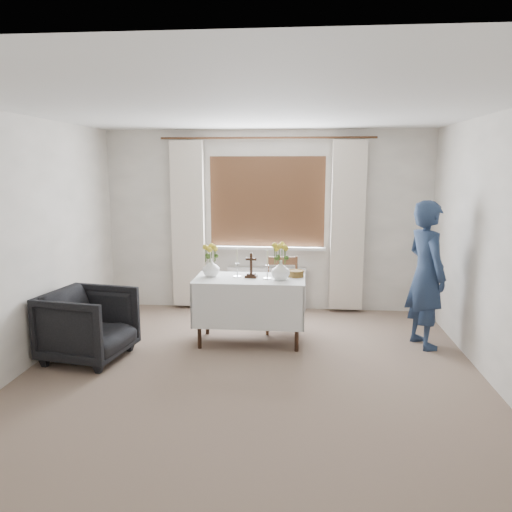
{
  "coord_description": "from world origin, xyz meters",
  "views": [
    {
      "loc": [
        0.45,
        -4.41,
        2.01
      ],
      "look_at": [
        -0.01,
        0.86,
        1.05
      ],
      "focal_mm": 35.0,
      "sensor_mm": 36.0,
      "label": 1
    }
  ],
  "objects": [
    {
      "name": "armchair",
      "position": [
        -1.74,
        0.42,
        0.37
      ],
      "size": [
        0.94,
        0.92,
        0.74
      ],
      "primitive_type": "imported",
      "rotation": [
        0.0,
        0.0,
        1.4
      ],
      "color": "black",
      "rests_on": "ground"
    },
    {
      "name": "candlestick_left",
      "position": [
        -0.25,
        1.1,
        0.92
      ],
      "size": [
        0.11,
        0.11,
        0.33
      ],
      "primitive_type": null,
      "rotation": [
        0.0,
        0.0,
        -0.21
      ],
      "color": "silver",
      "rests_on": "altar_table"
    },
    {
      "name": "flower_vase_left",
      "position": [
        -0.55,
        1.1,
        0.87
      ],
      "size": [
        0.24,
        0.24,
        0.21
      ],
      "primitive_type": "imported",
      "rotation": [
        0.0,
        0.0,
        0.24
      ],
      "color": "white",
      "rests_on": "altar_table"
    },
    {
      "name": "flower_vase_right",
      "position": [
        0.25,
        1.01,
        0.87
      ],
      "size": [
        0.21,
        0.21,
        0.22
      ],
      "primitive_type": "imported",
      "rotation": [
        0.0,
        0.0,
        -0.03
      ],
      "color": "white",
      "rests_on": "altar_table"
    },
    {
      "name": "wooden_cross",
      "position": [
        -0.09,
        1.08,
        0.9
      ],
      "size": [
        0.14,
        0.11,
        0.28
      ],
      "primitive_type": null,
      "rotation": [
        0.0,
        0.0,
        -0.12
      ],
      "color": "black",
      "rests_on": "altar_table"
    },
    {
      "name": "wooden_chair",
      "position": [
        0.25,
        1.52,
        0.45
      ],
      "size": [
        0.44,
        0.44,
        0.9
      ],
      "primitive_type": null,
      "rotation": [
        0.0,
        0.0,
        0.06
      ],
      "color": "brown",
      "rests_on": "ground"
    },
    {
      "name": "wicker_basket",
      "position": [
        0.41,
        1.18,
        0.8
      ],
      "size": [
        0.24,
        0.24,
        0.07
      ],
      "primitive_type": "cylinder",
      "rotation": [
        0.0,
        0.0,
        -0.24
      ],
      "color": "brown",
      "rests_on": "altar_table"
    },
    {
      "name": "person",
      "position": [
        1.86,
        1.13,
        0.82
      ],
      "size": [
        0.56,
        0.69,
        1.65
      ],
      "primitive_type": "imported",
      "rotation": [
        0.0,
        0.0,
        1.89
      ],
      "color": "navy",
      "rests_on": "ground"
    },
    {
      "name": "altar_table",
      "position": [
        -0.1,
        1.06,
        0.38
      ],
      "size": [
        1.24,
        0.64,
        0.76
      ],
      "primitive_type": "cube",
      "color": "white",
      "rests_on": "ground"
    },
    {
      "name": "ground",
      "position": [
        0.0,
        0.0,
        0.0
      ],
      "size": [
        5.0,
        5.0,
        0.0
      ],
      "primitive_type": "plane",
      "color": "#856D5C",
      "rests_on": "ground"
    },
    {
      "name": "radiator",
      "position": [
        0.0,
        2.42,
        0.3
      ],
      "size": [
        1.1,
        0.1,
        0.6
      ],
      "primitive_type": "cube",
      "color": "silver",
      "rests_on": "ground"
    },
    {
      "name": "candlestick_right",
      "position": [
        0.1,
        1.03,
        0.92
      ],
      "size": [
        0.11,
        0.11,
        0.32
      ],
      "primitive_type": null,
      "rotation": [
        0.0,
        0.0,
        0.2
      ],
      "color": "silver",
      "rests_on": "altar_table"
    }
  ]
}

